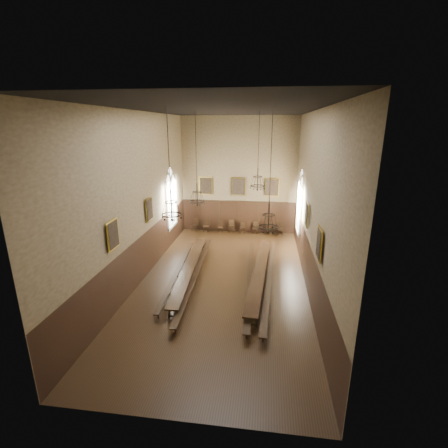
% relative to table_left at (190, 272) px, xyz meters
% --- Properties ---
extents(floor, '(9.00, 18.00, 0.02)m').
position_rel_table_left_xyz_m(floor, '(1.93, -0.20, -0.36)').
color(floor, black).
rests_on(floor, ground).
extents(ceiling, '(9.00, 18.00, 0.02)m').
position_rel_table_left_xyz_m(ceiling, '(1.93, -0.20, 8.66)').
color(ceiling, black).
rests_on(ceiling, ground).
extents(wall_back, '(9.00, 0.02, 9.00)m').
position_rel_table_left_xyz_m(wall_back, '(1.93, 8.81, 4.15)').
color(wall_back, '#806C4F').
rests_on(wall_back, ground).
extents(wall_front, '(9.00, 0.02, 9.00)m').
position_rel_table_left_xyz_m(wall_front, '(1.93, -9.21, 4.15)').
color(wall_front, '#806C4F').
rests_on(wall_front, ground).
extents(wall_left, '(0.02, 18.00, 9.00)m').
position_rel_table_left_xyz_m(wall_left, '(-2.58, -0.20, 4.15)').
color(wall_left, '#806C4F').
rests_on(wall_left, ground).
extents(wall_right, '(0.02, 18.00, 9.00)m').
position_rel_table_left_xyz_m(wall_right, '(6.44, -0.20, 4.15)').
color(wall_right, '#806C4F').
rests_on(wall_right, ground).
extents(wainscot_panelling, '(9.00, 18.00, 2.50)m').
position_rel_table_left_xyz_m(wainscot_panelling, '(1.93, -0.20, 0.90)').
color(wainscot_panelling, black).
rests_on(wainscot_panelling, floor).
extents(table_left, '(1.17, 9.10, 0.71)m').
position_rel_table_left_xyz_m(table_left, '(0.00, 0.00, 0.00)').
color(table_left, black).
rests_on(table_left, floor).
extents(table_right, '(1.20, 9.48, 0.74)m').
position_rel_table_left_xyz_m(table_right, '(3.92, -0.02, 0.01)').
color(table_right, black).
rests_on(table_right, floor).
extents(bench_left_outer, '(0.81, 9.02, 0.41)m').
position_rel_table_left_xyz_m(bench_left_outer, '(-0.71, -0.03, -0.10)').
color(bench_left_outer, black).
rests_on(bench_left_outer, floor).
extents(bench_left_inner, '(0.75, 10.65, 0.48)m').
position_rel_table_left_xyz_m(bench_left_inner, '(0.40, -0.23, -0.05)').
color(bench_left_inner, black).
rests_on(bench_left_inner, floor).
extents(bench_right_inner, '(0.61, 10.33, 0.46)m').
position_rel_table_left_xyz_m(bench_right_inner, '(3.41, -0.33, -0.06)').
color(bench_right_inner, black).
rests_on(bench_right_inner, floor).
extents(bench_right_outer, '(0.86, 10.65, 0.48)m').
position_rel_table_left_xyz_m(bench_right_outer, '(4.46, -0.31, -0.05)').
color(bench_right_outer, black).
rests_on(bench_right_outer, floor).
extents(chair_0, '(0.55, 0.55, 1.01)m').
position_rel_table_left_xyz_m(chair_0, '(-1.55, 8.36, -0.05)').
color(chair_0, black).
rests_on(chair_0, floor).
extents(chair_1, '(0.48, 0.48, 0.97)m').
position_rel_table_left_xyz_m(chair_1, '(-0.62, 8.37, -0.06)').
color(chair_1, black).
rests_on(chair_1, floor).
extents(chair_2, '(0.42, 0.42, 0.89)m').
position_rel_table_left_xyz_m(chair_2, '(0.53, 8.31, -0.08)').
color(chair_2, black).
rests_on(chair_2, floor).
extents(chair_3, '(0.49, 0.49, 1.02)m').
position_rel_table_left_xyz_m(chair_3, '(1.43, 8.40, -0.05)').
color(chair_3, black).
rests_on(chair_3, floor).
extents(chair_4, '(0.45, 0.45, 0.86)m').
position_rel_table_left_xyz_m(chair_4, '(2.33, 8.28, -0.09)').
color(chair_4, black).
rests_on(chair_4, floor).
extents(chair_5, '(0.51, 0.51, 0.94)m').
position_rel_table_left_xyz_m(chair_5, '(3.34, 8.32, -0.07)').
color(chair_5, black).
rests_on(chair_5, floor).
extents(chair_6, '(0.51, 0.51, 0.93)m').
position_rel_table_left_xyz_m(chair_6, '(4.50, 8.32, -0.07)').
color(chair_6, black).
rests_on(chair_6, floor).
extents(chair_7, '(0.47, 0.47, 0.97)m').
position_rel_table_left_xyz_m(chair_7, '(5.31, 8.29, -0.06)').
color(chair_7, black).
rests_on(chair_7, floor).
extents(chandelier_back_left, '(0.87, 0.87, 5.15)m').
position_rel_table_left_xyz_m(chandelier_back_left, '(0.12, 1.85, 3.99)').
color(chandelier_back_left, black).
rests_on(chandelier_back_left, ceiling).
extents(chandelier_back_right, '(0.84, 0.84, 4.22)m').
position_rel_table_left_xyz_m(chandelier_back_right, '(3.59, 2.26, 4.86)').
color(chandelier_back_right, black).
rests_on(chandelier_back_right, ceiling).
extents(chandelier_front_left, '(0.89, 0.89, 4.70)m').
position_rel_table_left_xyz_m(chandelier_front_left, '(-0.02, -2.84, 4.40)').
color(chandelier_front_left, black).
rests_on(chandelier_front_left, ceiling).
extents(chandelier_front_right, '(0.83, 0.83, 5.04)m').
position_rel_table_left_xyz_m(chandelier_front_right, '(4.25, -3.01, 4.10)').
color(chandelier_front_right, black).
rests_on(chandelier_front_right, ceiling).
extents(portrait_back_0, '(1.10, 0.12, 1.40)m').
position_rel_table_left_xyz_m(portrait_back_0, '(-0.67, 8.68, 3.35)').
color(portrait_back_0, gold).
rests_on(portrait_back_0, wall_back).
extents(portrait_back_1, '(1.10, 0.12, 1.40)m').
position_rel_table_left_xyz_m(portrait_back_1, '(1.93, 8.68, 3.35)').
color(portrait_back_1, gold).
rests_on(portrait_back_1, wall_back).
extents(portrait_back_2, '(1.10, 0.12, 1.40)m').
position_rel_table_left_xyz_m(portrait_back_2, '(4.53, 8.68, 3.35)').
color(portrait_back_2, gold).
rests_on(portrait_back_2, wall_back).
extents(portrait_left_0, '(0.12, 1.00, 1.30)m').
position_rel_table_left_xyz_m(portrait_left_0, '(-2.45, 0.80, 3.35)').
color(portrait_left_0, gold).
rests_on(portrait_left_0, wall_left).
extents(portrait_left_1, '(0.12, 1.00, 1.30)m').
position_rel_table_left_xyz_m(portrait_left_1, '(-2.45, -3.70, 3.35)').
color(portrait_left_1, gold).
rests_on(portrait_left_1, wall_left).
extents(portrait_right_0, '(0.12, 1.00, 1.30)m').
position_rel_table_left_xyz_m(portrait_right_0, '(6.31, 0.80, 3.35)').
color(portrait_right_0, gold).
rests_on(portrait_right_0, wall_right).
extents(portrait_right_1, '(0.12, 1.00, 1.30)m').
position_rel_table_left_xyz_m(portrait_right_1, '(6.31, -3.70, 3.35)').
color(portrait_right_1, gold).
rests_on(portrait_right_1, wall_right).
extents(window_right, '(0.20, 2.20, 4.60)m').
position_rel_table_left_xyz_m(window_right, '(6.36, 5.30, 3.05)').
color(window_right, white).
rests_on(window_right, wall_right).
extents(window_left, '(0.20, 2.20, 4.60)m').
position_rel_table_left_xyz_m(window_left, '(-2.50, 5.30, 3.05)').
color(window_left, white).
rests_on(window_left, wall_left).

